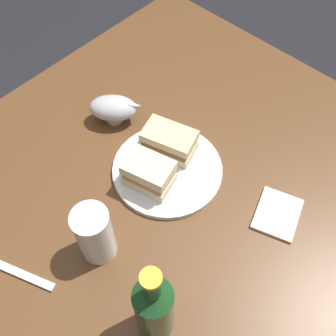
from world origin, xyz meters
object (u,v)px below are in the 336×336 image
at_px(pint_glass, 95,236).
at_px(fork, 15,271).
at_px(sandwich_half_right, 149,173).
at_px(gravy_boat, 114,108).
at_px(cider_bottle, 154,309).
at_px(plate, 167,170).
at_px(napkin, 277,214).
at_px(sandwich_half_left, 169,141).

bearing_deg(pint_glass, fork, -30.33).
bearing_deg(sandwich_half_right, gravy_boat, -111.77).
bearing_deg(cider_bottle, gravy_boat, -124.56).
xyz_separation_m(plate, napkin, (-0.08, 0.25, -0.00)).
distance_m(napkin, fork, 0.56).
distance_m(pint_glass, gravy_boat, 0.35).
bearing_deg(napkin, pint_glass, -35.50).
xyz_separation_m(gravy_boat, fork, (0.41, 0.15, -0.04)).
bearing_deg(sandwich_half_left, fork, -3.35).
relative_size(pint_glass, cider_bottle, 0.54).
bearing_deg(sandwich_half_right, cider_bottle, 46.43).
bearing_deg(napkin, fork, -33.90).
bearing_deg(pint_glass, sandwich_half_right, -169.97).
relative_size(pint_glass, fork, 0.80).
relative_size(sandwich_half_right, fork, 0.66).
bearing_deg(fork, plate, -119.57).
bearing_deg(gravy_boat, cider_bottle, 55.44).
distance_m(plate, fork, 0.39).
xyz_separation_m(plate, cider_bottle, (0.27, 0.22, 0.10)).
height_order(sandwich_half_left, gravy_boat, sandwich_half_left).
bearing_deg(napkin, sandwich_half_right, -62.35).
bearing_deg(sandwich_half_right, plate, 175.79).
bearing_deg(sandwich_half_right, napkin, 117.65).
height_order(plate, gravy_boat, gravy_boat).
bearing_deg(fork, sandwich_half_right, -120.32).
relative_size(sandwich_half_right, napkin, 1.08).
relative_size(plate, napkin, 2.32).
bearing_deg(plate, fork, -8.75).
relative_size(cider_bottle, fork, 1.48).
height_order(sandwich_half_left, fork, sandwich_half_left).
distance_m(sandwich_half_left, fork, 0.43).
xyz_separation_m(sandwich_half_right, cider_bottle, (0.21, 0.22, 0.06)).
height_order(gravy_boat, napkin, gravy_boat).
xyz_separation_m(plate, gravy_boat, (-0.03, -0.20, 0.04)).
bearing_deg(sandwich_half_left, gravy_boat, -83.93).
bearing_deg(cider_bottle, sandwich_half_right, -133.57).
height_order(plate, pint_glass, pint_glass).
height_order(gravy_boat, cider_bottle, cider_bottle).
height_order(sandwich_half_left, pint_glass, pint_glass).
bearing_deg(fork, pint_glass, -141.15).
distance_m(sandwich_half_right, pint_glass, 0.18).
xyz_separation_m(plate, fork, (0.39, -0.06, -0.00)).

